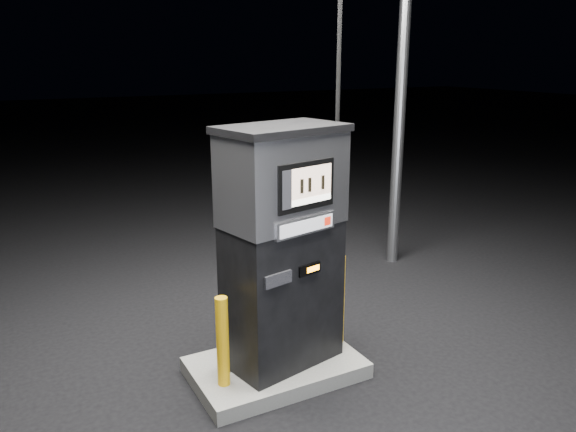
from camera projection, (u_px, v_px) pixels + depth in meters
name	position (u px, v px, depth m)	size (l,w,h in m)	color
ground	(276.00, 374.00, 5.47)	(80.00, 80.00, 0.00)	black
pump_island	(276.00, 368.00, 5.45)	(1.60, 1.00, 0.15)	slate
fuel_dispenser	(283.00, 246.00, 5.15)	(1.31, 0.89, 4.70)	black
bollard_left	(223.00, 342.00, 4.93)	(0.11, 0.11, 0.84)	#FFB80E
bollard_right	(338.00, 299.00, 5.67)	(0.13, 0.13, 0.94)	#FFB80E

